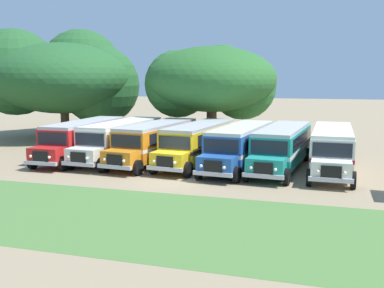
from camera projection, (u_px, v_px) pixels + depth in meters
The scene contains 11 objects.
ground_plane at pixel (173, 179), 27.65m from camera, with size 220.00×220.00×0.00m, color #937F60.
foreground_grass_strip at pixel (115, 216), 20.26m from camera, with size 80.00×8.99×0.01m, color #4C7538.
parked_bus_slot_0 at pixel (84, 137), 34.82m from camera, with size 2.78×10.85×2.82m.
parked_bus_slot_1 at pixel (121, 138), 34.39m from camera, with size 3.14×10.90×2.82m.
parked_bus_slot_2 at pixel (156, 140), 33.39m from camera, with size 3.61×10.98×2.82m.
parked_bus_slot_3 at pixel (199, 141), 32.79m from camera, with size 3.63×10.98×2.82m.
parked_bus_slot_4 at pixel (241, 144), 31.34m from camera, with size 3.58×10.98×2.82m.
parked_bus_slot_5 at pixel (282, 145), 30.80m from camera, with size 3.48×10.96×2.82m.
parked_bus_slot_6 at pixel (332, 147), 29.98m from camera, with size 2.77×10.85×2.82m.
broad_shade_tree at pixel (213, 80), 41.75m from camera, with size 11.92×13.06×9.39m.
secondary_tree at pixel (64, 77), 46.38m from camera, with size 16.33×15.29×11.30m.
Camera 1 is at (8.98, -25.52, 6.19)m, focal length 42.28 mm.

